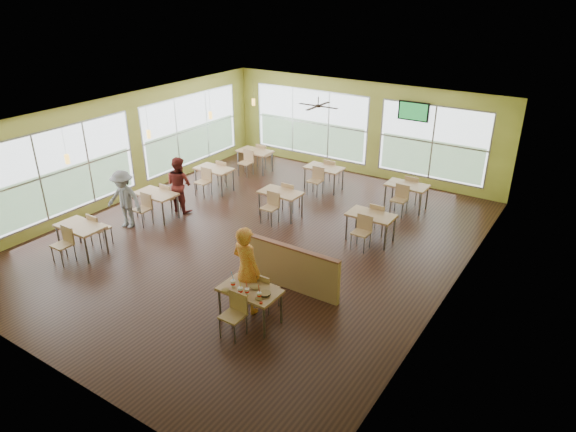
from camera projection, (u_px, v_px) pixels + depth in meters
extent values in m
plane|color=black|center=(259.00, 238.00, 13.55)|extent=(12.00, 12.00, 0.00)
plane|color=white|center=(255.00, 119.00, 12.20)|extent=(12.00, 12.00, 0.00)
cube|color=#CED355|center=(361.00, 129.00, 17.43)|extent=(10.00, 0.04, 3.20)
cube|color=#CED355|center=(38.00, 293.00, 8.31)|extent=(10.00, 0.04, 3.20)
cube|color=#CED355|center=(122.00, 149.00, 15.35)|extent=(0.04, 12.00, 3.20)
cube|color=#CED355|center=(456.00, 230.00, 10.39)|extent=(0.04, 12.00, 3.20)
cube|color=white|center=(65.00, 170.00, 13.85)|extent=(0.02, 4.50, 2.35)
cube|color=white|center=(192.00, 129.00, 17.65)|extent=(0.02, 4.50, 2.35)
cube|color=white|center=(311.00, 123.00, 18.44)|extent=(4.50, 0.02, 2.35)
cube|color=white|center=(433.00, 143.00, 16.21)|extent=(3.50, 0.02, 2.35)
cube|color=#B7BABC|center=(141.00, 183.00, 16.24)|extent=(0.04, 9.40, 0.05)
cube|color=#B7BABC|center=(365.00, 165.00, 17.81)|extent=(8.00, 0.04, 0.05)
cube|color=tan|center=(250.00, 290.00, 9.97)|extent=(1.20, 0.70, 0.04)
cube|color=brown|center=(250.00, 291.00, 9.98)|extent=(1.22, 0.71, 0.01)
cylinder|color=slate|center=(220.00, 305.00, 10.17)|extent=(0.05, 0.05, 0.71)
cylinder|color=slate|center=(264.00, 323.00, 9.64)|extent=(0.05, 0.05, 0.71)
cylinder|color=slate|center=(238.00, 291.00, 10.61)|extent=(0.05, 0.05, 0.71)
cylinder|color=slate|center=(281.00, 308.00, 10.08)|extent=(0.05, 0.05, 0.71)
cube|color=tan|center=(266.00, 289.00, 10.50)|extent=(0.42, 0.42, 0.04)
cube|color=tan|center=(272.00, 276.00, 10.55)|extent=(0.42, 0.04, 0.40)
cube|color=tan|center=(233.00, 316.00, 9.67)|extent=(0.42, 0.42, 0.04)
cube|color=tan|center=(226.00, 311.00, 9.43)|extent=(0.42, 0.04, 0.40)
cube|color=tan|center=(290.00, 268.00, 11.17)|extent=(2.40, 0.12, 1.00)
cube|color=brown|center=(290.00, 247.00, 10.95)|extent=(2.40, 0.14, 0.04)
cube|color=tan|center=(80.00, 226.00, 12.54)|extent=(1.20, 0.70, 0.04)
cube|color=brown|center=(80.00, 227.00, 12.56)|extent=(1.22, 0.71, 0.01)
cylinder|color=slate|center=(59.00, 239.00, 12.75)|extent=(0.05, 0.05, 0.71)
cylinder|color=slate|center=(87.00, 250.00, 12.21)|extent=(0.05, 0.05, 0.71)
cylinder|color=slate|center=(79.00, 230.00, 13.19)|extent=(0.05, 0.05, 0.71)
cylinder|color=slate|center=(106.00, 241.00, 12.66)|extent=(0.05, 0.05, 0.71)
cube|color=tan|center=(100.00, 228.00, 13.08)|extent=(0.42, 0.42, 0.04)
cube|color=tan|center=(105.00, 218.00, 13.13)|extent=(0.42, 0.04, 0.40)
cube|color=tan|center=(62.00, 245.00, 12.24)|extent=(0.42, 0.42, 0.04)
cube|color=tan|center=(53.00, 240.00, 12.01)|extent=(0.42, 0.04, 0.40)
cube|color=tan|center=(156.00, 194.00, 14.45)|extent=(1.20, 0.70, 0.04)
cube|color=brown|center=(156.00, 194.00, 14.46)|extent=(1.22, 0.71, 0.01)
cylinder|color=slate|center=(136.00, 205.00, 14.65)|extent=(0.05, 0.05, 0.71)
cylinder|color=slate|center=(163.00, 214.00, 14.11)|extent=(0.05, 0.05, 0.71)
cylinder|color=slate|center=(151.00, 198.00, 15.09)|extent=(0.05, 0.05, 0.71)
cylinder|color=slate|center=(178.00, 207.00, 14.56)|extent=(0.05, 0.05, 0.71)
cube|color=tan|center=(171.00, 196.00, 14.98)|extent=(0.42, 0.42, 0.04)
cube|color=tan|center=(175.00, 187.00, 15.03)|extent=(0.42, 0.04, 0.40)
cube|color=tan|center=(142.00, 209.00, 14.14)|extent=(0.42, 0.42, 0.04)
cube|color=tan|center=(136.00, 204.00, 13.91)|extent=(0.42, 0.04, 0.40)
cube|color=tan|center=(214.00, 169.00, 16.35)|extent=(1.20, 0.70, 0.04)
cube|color=brown|center=(214.00, 169.00, 16.36)|extent=(1.22, 0.71, 0.01)
cylinder|color=slate|center=(196.00, 179.00, 16.55)|extent=(0.05, 0.05, 0.71)
cylinder|color=slate|center=(222.00, 186.00, 16.01)|extent=(0.05, 0.05, 0.71)
cylinder|color=slate|center=(208.00, 174.00, 16.99)|extent=(0.05, 0.05, 0.71)
cylinder|color=slate|center=(233.00, 180.00, 16.46)|extent=(0.05, 0.05, 0.71)
cube|color=tan|center=(225.00, 172.00, 16.88)|extent=(0.42, 0.42, 0.04)
cube|color=tan|center=(229.00, 164.00, 16.93)|extent=(0.42, 0.04, 0.40)
cube|color=tan|center=(203.00, 182.00, 16.04)|extent=(0.42, 0.42, 0.04)
cube|color=tan|center=(198.00, 177.00, 15.81)|extent=(0.42, 0.04, 0.40)
cube|color=tan|center=(255.00, 151.00, 18.02)|extent=(1.20, 0.70, 0.04)
cube|color=brown|center=(255.00, 152.00, 18.03)|extent=(1.22, 0.71, 0.01)
cylinder|color=slate|center=(238.00, 161.00, 18.22)|extent=(0.05, 0.05, 0.71)
cylinder|color=slate|center=(263.00, 166.00, 17.69)|extent=(0.05, 0.05, 0.71)
cylinder|color=slate|center=(248.00, 156.00, 18.66)|extent=(0.05, 0.05, 0.71)
cylinder|color=slate|center=(272.00, 162.00, 18.13)|extent=(0.05, 0.05, 0.71)
cube|color=tan|center=(264.00, 155.00, 18.55)|extent=(0.42, 0.42, 0.04)
cube|color=tan|center=(267.00, 147.00, 18.61)|extent=(0.42, 0.04, 0.40)
cube|color=tan|center=(246.00, 163.00, 17.72)|extent=(0.42, 0.42, 0.04)
cube|color=tan|center=(242.00, 158.00, 17.48)|extent=(0.42, 0.04, 0.40)
cube|color=tan|center=(281.00, 192.00, 14.53)|extent=(1.20, 0.70, 0.04)
cube|color=brown|center=(281.00, 193.00, 14.54)|extent=(1.22, 0.71, 0.01)
cylinder|color=slate|center=(259.00, 204.00, 14.73)|extent=(0.05, 0.05, 0.71)
cylinder|color=slate|center=(291.00, 212.00, 14.20)|extent=(0.05, 0.05, 0.71)
cylinder|color=slate|center=(271.00, 197.00, 15.17)|extent=(0.05, 0.05, 0.71)
cylinder|color=slate|center=(302.00, 205.00, 14.64)|extent=(0.05, 0.05, 0.71)
cube|color=tan|center=(291.00, 195.00, 15.06)|extent=(0.42, 0.42, 0.04)
cube|color=tan|center=(295.00, 186.00, 15.12)|extent=(0.42, 0.04, 0.40)
cube|color=tan|center=(270.00, 208.00, 14.23)|extent=(0.42, 0.42, 0.04)
cube|color=tan|center=(265.00, 203.00, 13.99)|extent=(0.42, 0.04, 0.40)
cube|color=tan|center=(324.00, 168.00, 16.43)|extent=(1.20, 0.70, 0.04)
cube|color=brown|center=(324.00, 168.00, 16.44)|extent=(1.22, 0.71, 0.01)
cylinder|color=slate|center=(305.00, 178.00, 16.63)|extent=(0.05, 0.05, 0.71)
cylinder|color=slate|center=(334.00, 185.00, 16.10)|extent=(0.05, 0.05, 0.71)
cylinder|color=slate|center=(314.00, 173.00, 17.07)|extent=(0.05, 0.05, 0.71)
cylinder|color=slate|center=(343.00, 179.00, 16.54)|extent=(0.05, 0.05, 0.71)
cube|color=tan|center=(332.00, 171.00, 16.96)|extent=(0.42, 0.42, 0.04)
cube|color=tan|center=(335.00, 163.00, 17.02)|extent=(0.42, 0.04, 0.40)
cube|color=tan|center=(315.00, 181.00, 16.13)|extent=(0.42, 0.42, 0.04)
cube|color=tan|center=(312.00, 176.00, 15.89)|extent=(0.42, 0.04, 0.40)
cube|color=tan|center=(371.00, 215.00, 13.14)|extent=(1.20, 0.70, 0.04)
cube|color=brown|center=(371.00, 216.00, 13.15)|extent=(1.22, 0.71, 0.01)
cylinder|color=slate|center=(346.00, 227.00, 13.34)|extent=(0.05, 0.05, 0.71)
cylinder|color=slate|center=(385.00, 238.00, 12.81)|extent=(0.05, 0.05, 0.71)
cylinder|color=slate|center=(356.00, 219.00, 13.79)|extent=(0.05, 0.05, 0.71)
cylinder|color=slate|center=(394.00, 229.00, 13.25)|extent=(0.05, 0.05, 0.71)
cube|color=tan|center=(379.00, 217.00, 13.68)|extent=(0.42, 0.42, 0.04)
cube|color=tan|center=(383.00, 207.00, 13.73)|extent=(0.42, 0.04, 0.40)
cube|color=tan|center=(361.00, 233.00, 12.84)|extent=(0.42, 0.42, 0.04)
cube|color=tan|center=(358.00, 228.00, 12.60)|extent=(0.42, 0.04, 0.40)
cube|color=tan|center=(407.00, 185.00, 15.04)|extent=(1.20, 0.70, 0.04)
cube|color=brown|center=(407.00, 186.00, 15.05)|extent=(1.22, 0.71, 0.01)
cylinder|color=slate|center=(385.00, 196.00, 15.24)|extent=(0.05, 0.05, 0.71)
cylinder|color=slate|center=(420.00, 204.00, 14.71)|extent=(0.05, 0.05, 0.71)
cylinder|color=slate|center=(393.00, 190.00, 15.69)|extent=(0.05, 0.05, 0.71)
cylinder|color=slate|center=(427.00, 198.00, 15.15)|extent=(0.05, 0.05, 0.71)
cube|color=tan|center=(413.00, 188.00, 15.58)|extent=(0.42, 0.42, 0.04)
cube|color=tan|center=(416.00, 180.00, 15.63)|extent=(0.42, 0.04, 0.40)
cube|color=tan|center=(399.00, 200.00, 14.74)|extent=(0.42, 0.42, 0.04)
cube|color=tan|center=(397.00, 195.00, 14.50)|extent=(0.42, 0.04, 0.40)
cylinder|color=#2D2119|center=(64.00, 142.00, 11.65)|extent=(0.01, 0.01, 0.70)
cylinder|color=yellow|center=(67.00, 159.00, 11.82)|extent=(0.11, 0.11, 0.22)
cylinder|color=#2D2119|center=(147.00, 119.00, 13.55)|extent=(0.01, 0.01, 0.70)
cylinder|color=yellow|center=(149.00, 134.00, 13.72)|extent=(0.11, 0.11, 0.22)
cylinder|color=#2D2119|center=(210.00, 102.00, 15.45)|extent=(0.01, 0.01, 0.70)
cylinder|color=yellow|center=(210.00, 115.00, 15.62)|extent=(0.11, 0.11, 0.22)
cylinder|color=#2D2119|center=(253.00, 90.00, 17.13)|extent=(0.01, 0.01, 0.70)
cylinder|color=yellow|center=(253.00, 102.00, 17.30)|extent=(0.11, 0.11, 0.22)
cylinder|color=#2D2119|center=(318.00, 101.00, 14.53)|extent=(0.03, 0.03, 0.24)
cylinder|color=#2D2119|center=(318.00, 106.00, 14.59)|extent=(0.16, 0.16, 0.06)
cube|color=#2D2119|center=(329.00, 108.00, 14.42)|extent=(0.55, 0.10, 0.01)
cube|color=#2D2119|center=(324.00, 104.00, 14.86)|extent=(0.10, 0.55, 0.01)
cube|color=#2D2119|center=(308.00, 105.00, 14.76)|extent=(0.55, 0.10, 0.01)
cube|color=#2D2119|center=(312.00, 108.00, 14.32)|extent=(0.10, 0.55, 0.01)
cube|color=black|center=(414.00, 111.00, 16.11)|extent=(1.00, 0.06, 0.60)
cube|color=#1E7C35|center=(413.00, 111.00, 16.08)|extent=(0.90, 0.01, 0.52)
imported|color=#DB4F18|center=(246.00, 270.00, 10.26)|extent=(0.75, 0.55, 1.88)
imported|color=maroon|center=(179.00, 184.00, 14.86)|extent=(0.81, 0.63, 1.64)
imported|color=slate|center=(124.00, 199.00, 13.84)|extent=(1.16, 0.81, 1.64)
cone|color=white|center=(233.00, 284.00, 10.01)|extent=(0.10, 0.10, 0.13)
cylinder|color=red|center=(233.00, 284.00, 10.01)|extent=(0.09, 0.09, 0.04)
cylinder|color=white|center=(233.00, 280.00, 9.98)|extent=(0.10, 0.10, 0.01)
cylinder|color=blue|center=(233.00, 275.00, 9.93)|extent=(0.03, 0.06, 0.24)
cone|color=white|center=(240.00, 291.00, 9.78)|extent=(0.10, 0.10, 0.13)
cylinder|color=red|center=(240.00, 291.00, 9.78)|extent=(0.09, 0.09, 0.04)
cylinder|color=white|center=(240.00, 288.00, 9.75)|extent=(0.10, 0.10, 0.01)
cylinder|color=yellow|center=(240.00, 283.00, 9.71)|extent=(0.02, 0.06, 0.24)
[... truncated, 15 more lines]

